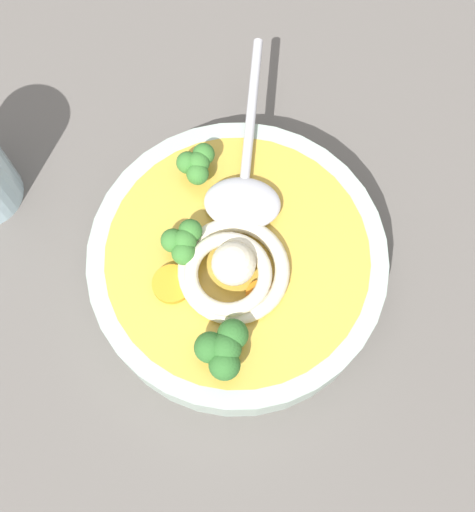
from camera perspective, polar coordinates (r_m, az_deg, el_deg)
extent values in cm
cube|color=#5B5651|center=(58.55, 2.66, -3.46)|extent=(109.74, 109.74, 3.37)
cylinder|color=#9EB2A3|center=(55.06, 0.00, -0.80)|extent=(23.35, 23.35, 4.72)
cylinder|color=gold|center=(54.88, 0.00, -0.73)|extent=(20.55, 20.55, 4.34)
torus|color=beige|center=(51.83, -0.32, -1.23)|extent=(8.50, 8.50, 1.17)
torus|color=beige|center=(50.78, -0.79, -1.47)|extent=(9.11, 9.11, 1.06)
sphere|color=beige|center=(50.38, -0.33, -0.71)|extent=(3.30, 3.30, 3.30)
ellipsoid|color=#B7B7BC|center=(53.54, 0.40, 4.40)|extent=(4.51, 6.08, 1.60)
cylinder|color=#B7B7BC|center=(56.92, 1.10, 11.32)|extent=(15.01, 1.07, 0.80)
cylinder|color=#7A9E60|center=(52.67, -4.29, 0.74)|extent=(0.93, 0.93, 1.00)
sphere|color=#38752D|center=(51.35, -4.40, 1.27)|extent=(1.83, 1.83, 1.83)
sphere|color=#38752D|center=(51.20, -4.49, 0.25)|extent=(1.83, 1.83, 1.83)
sphere|color=#38752D|center=(51.68, -3.94, 2.08)|extent=(1.83, 1.83, 1.83)
sphere|color=#38752D|center=(51.57, -5.40, 1.29)|extent=(1.83, 1.83, 1.83)
cylinder|color=#7A9E60|center=(50.26, -0.94, -8.04)|extent=(1.15, 1.15, 1.24)
sphere|color=#2D6628|center=(48.54, -0.98, -7.65)|extent=(2.27, 2.27, 2.27)
sphere|color=#2D6628|center=(48.54, -1.08, -9.01)|extent=(2.27, 2.27, 2.27)
sphere|color=#2D6628|center=(48.84, -0.39, -6.53)|extent=(2.27, 2.27, 2.27)
sphere|color=#2D6628|center=(48.75, -2.31, -7.59)|extent=(2.27, 2.27, 2.27)
cylinder|color=#7A9E60|center=(55.16, -3.18, 7.11)|extent=(0.90, 0.90, 0.96)
sphere|color=#38752D|center=(53.94, -3.25, 7.75)|extent=(1.76, 1.76, 1.76)
sphere|color=#38752D|center=(53.70, -3.33, 6.83)|extent=(1.76, 1.76, 1.76)
sphere|color=#38752D|center=(54.34, -2.83, 8.44)|extent=(1.76, 1.76, 1.76)
sphere|color=#38752D|center=(54.14, -4.18, 7.74)|extent=(1.76, 1.76, 1.76)
cylinder|color=orange|center=(52.03, -5.47, -2.35)|extent=(2.98, 2.98, 0.65)
cylinder|color=orange|center=(51.69, 1.94, -3.25)|extent=(2.29, 2.29, 0.46)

